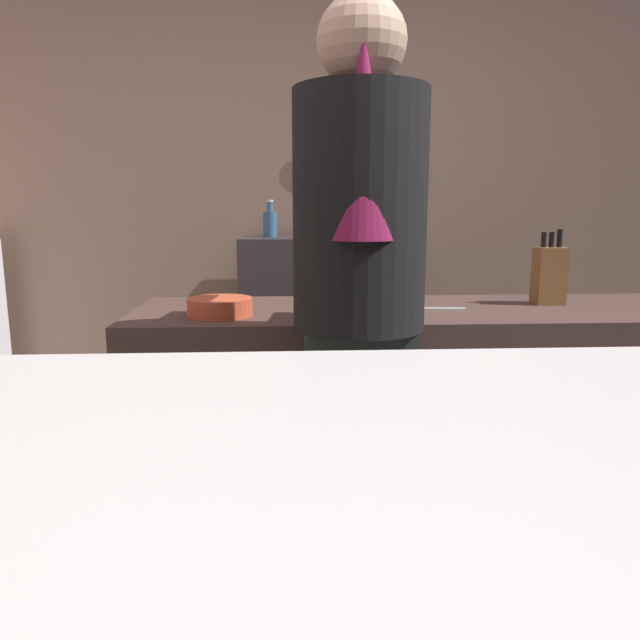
{
  "coord_description": "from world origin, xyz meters",
  "views": [
    {
      "loc": [
        -0.19,
        -1.25,
        1.21
      ],
      "look_at": [
        -0.16,
        -0.75,
        1.12
      ],
      "focal_mm": 33.27,
      "sensor_mm": 36.0,
      "label": 1
    }
  ],
  "objects_px": {
    "mixing_bowl": "(220,307)",
    "bottle_hot_sauce": "(308,218)",
    "bartender": "(360,293)",
    "bottle_vinegar": "(270,223)",
    "chefs_knife": "(429,309)",
    "knife_block": "(549,275)"
  },
  "relations": [
    {
      "from": "mixing_bowl",
      "to": "bottle_hot_sauce",
      "type": "height_order",
      "value": "bottle_hot_sauce"
    },
    {
      "from": "bartender",
      "to": "bottle_vinegar",
      "type": "bearing_deg",
      "value": 15.85
    },
    {
      "from": "bartender",
      "to": "chefs_knife",
      "type": "bearing_deg",
      "value": -27.99
    },
    {
      "from": "chefs_knife",
      "to": "bottle_vinegar",
      "type": "relative_size",
      "value": 1.21
    },
    {
      "from": "knife_block",
      "to": "mixing_bowl",
      "type": "xyz_separation_m",
      "value": [
        -1.13,
        -0.17,
        -0.08
      ]
    },
    {
      "from": "knife_block",
      "to": "bottle_vinegar",
      "type": "bearing_deg",
      "value": 129.73
    },
    {
      "from": "chefs_knife",
      "to": "bottle_vinegar",
      "type": "distance_m",
      "value": 1.46
    },
    {
      "from": "knife_block",
      "to": "bartender",
      "type": "bearing_deg",
      "value": -144.87
    },
    {
      "from": "mixing_bowl",
      "to": "bottle_vinegar",
      "type": "height_order",
      "value": "bottle_vinegar"
    },
    {
      "from": "bottle_vinegar",
      "to": "mixing_bowl",
      "type": "bearing_deg",
      "value": -95.04
    },
    {
      "from": "bartender",
      "to": "bottle_hot_sauce",
      "type": "relative_size",
      "value": 6.65
    },
    {
      "from": "knife_block",
      "to": "mixing_bowl",
      "type": "bearing_deg",
      "value": -171.28
    },
    {
      "from": "chefs_knife",
      "to": "mixing_bowl",
      "type": "bearing_deg",
      "value": -170.61
    },
    {
      "from": "chefs_knife",
      "to": "knife_block",
      "type": "bearing_deg",
      "value": 17.57
    },
    {
      "from": "chefs_knife",
      "to": "bottle_hot_sauce",
      "type": "relative_size",
      "value": 0.93
    },
    {
      "from": "knife_block",
      "to": "chefs_knife",
      "type": "relative_size",
      "value": 1.1
    },
    {
      "from": "bottle_hot_sauce",
      "to": "bartender",
      "type": "bearing_deg",
      "value": -87.22
    },
    {
      "from": "bartender",
      "to": "bottle_vinegar",
      "type": "relative_size",
      "value": 8.69
    },
    {
      "from": "bartender",
      "to": "bottle_hot_sauce",
      "type": "height_order",
      "value": "bartender"
    },
    {
      "from": "bartender",
      "to": "mixing_bowl",
      "type": "height_order",
      "value": "bartender"
    },
    {
      "from": "mixing_bowl",
      "to": "chefs_knife",
      "type": "height_order",
      "value": "mixing_bowl"
    },
    {
      "from": "chefs_knife",
      "to": "bottle_hot_sauce",
      "type": "bearing_deg",
      "value": 110.52
    }
  ]
}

